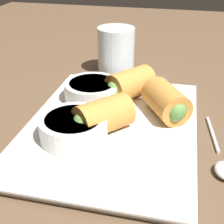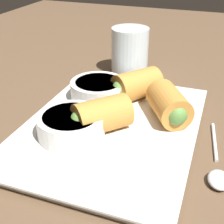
# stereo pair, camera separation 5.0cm
# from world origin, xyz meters

# --- Properties ---
(table_surface) EXTENTS (1.80, 1.40, 0.02)m
(table_surface) POSITION_xyz_m (0.00, 0.00, 0.01)
(table_surface) COLOR brown
(table_surface) RESTS_ON ground
(serving_plate) EXTENTS (0.33, 0.25, 0.01)m
(serving_plate) POSITION_xyz_m (-0.04, 0.02, 0.03)
(serving_plate) COLOR silver
(serving_plate) RESTS_ON table_surface
(roll_front_left) EXTENTS (0.09, 0.09, 0.05)m
(roll_front_left) POSITION_xyz_m (-0.06, 0.03, 0.06)
(roll_front_left) COLOR #C68438
(roll_front_left) RESTS_ON serving_plate
(roll_front_right) EXTENTS (0.09, 0.09, 0.05)m
(roll_front_right) POSITION_xyz_m (0.06, 0.01, 0.06)
(roll_front_right) COLOR #C68438
(roll_front_right) RESTS_ON serving_plate
(roll_back_left) EXTENTS (0.09, 0.08, 0.05)m
(roll_back_left) POSITION_xyz_m (0.00, -0.06, 0.06)
(roll_back_left) COLOR #C68438
(roll_back_left) RESTS_ON serving_plate
(dipping_bowl_near) EXTENTS (0.10, 0.10, 0.03)m
(dipping_bowl_near) POSITION_xyz_m (-0.09, 0.06, 0.05)
(dipping_bowl_near) COLOR silver
(dipping_bowl_near) RESTS_ON serving_plate
(dipping_bowl_far) EXTENTS (0.10, 0.10, 0.03)m
(dipping_bowl_far) POSITION_xyz_m (0.03, 0.07, 0.05)
(dipping_bowl_far) COLOR silver
(dipping_bowl_far) RESTS_ON serving_plate
(spoon) EXTENTS (0.16, 0.04, 0.01)m
(spoon) POSITION_xyz_m (-0.09, -0.14, 0.03)
(spoon) COLOR silver
(spoon) RESTS_ON table_surface
(drinking_glass) EXTENTS (0.08, 0.08, 0.10)m
(drinking_glass) POSITION_xyz_m (0.20, 0.06, 0.07)
(drinking_glass) COLOR silver
(drinking_glass) RESTS_ON table_surface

